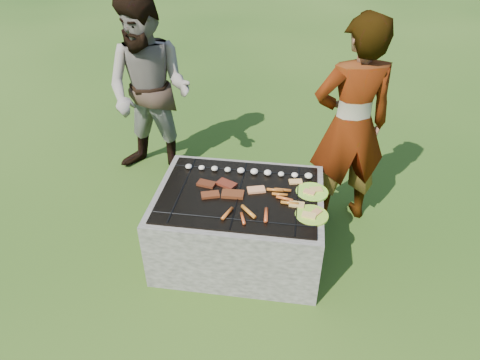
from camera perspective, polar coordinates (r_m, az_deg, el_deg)
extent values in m
plane|color=#1E4210|center=(3.71, -0.11, -9.39)|extent=(60.00, 60.00, 0.00)
cube|color=gray|center=(3.83, 0.78, -1.92)|extent=(1.30, 0.18, 0.60)
cube|color=#A1998F|center=(3.21, -1.21, -10.54)|extent=(1.30, 0.18, 0.60)
cube|color=gray|center=(3.62, -8.97, -4.95)|extent=(0.18, 0.64, 0.60)
cube|color=#A89E95|center=(3.49, 9.07, -6.64)|extent=(0.18, 0.64, 0.60)
cube|color=black|center=(3.55, -0.12, -6.59)|extent=(0.94, 0.64, 0.48)
sphere|color=#FF5914|center=(3.41, -0.12, -3.80)|extent=(0.10, 0.10, 0.10)
cube|color=black|center=(3.32, -0.13, -1.82)|extent=(1.20, 0.90, 0.01)
cylinder|color=black|center=(3.40, -7.65, -1.07)|extent=(0.01, 0.88, 0.01)
cylinder|color=black|center=(3.32, -0.13, -1.74)|extent=(0.01, 0.88, 0.01)
cylinder|color=black|center=(3.29, 7.65, -2.39)|extent=(0.01, 0.88, 0.01)
cylinder|color=black|center=(3.07, -1.01, -5.23)|extent=(1.18, 0.01, 0.01)
cylinder|color=black|center=(3.58, 0.63, 1.26)|extent=(1.18, 0.01, 0.01)
ellipsoid|color=beige|center=(3.62, -6.85, 1.81)|extent=(0.06, 0.06, 0.04)
ellipsoid|color=white|center=(3.60, -5.13, 1.65)|extent=(0.05, 0.05, 0.04)
ellipsoid|color=beige|center=(3.57, -3.40, 1.54)|extent=(0.06, 0.06, 0.04)
ellipsoid|color=beige|center=(3.56, -1.64, 1.40)|extent=(0.05, 0.05, 0.04)
ellipsoid|color=white|center=(3.54, 0.13, 1.29)|extent=(0.06, 0.06, 0.04)
ellipsoid|color=white|center=(3.53, 1.92, 1.15)|extent=(0.06, 0.06, 0.04)
ellipsoid|color=white|center=(3.52, 3.71, 1.00)|extent=(0.06, 0.06, 0.04)
ellipsoid|color=beige|center=(3.52, 5.51, 0.80)|extent=(0.05, 0.05, 0.04)
ellipsoid|color=white|center=(3.52, 7.32, 0.67)|extent=(0.05, 0.05, 0.04)
ellipsoid|color=beige|center=(3.52, 9.13, 0.56)|extent=(0.06, 0.06, 0.04)
cube|color=maroon|center=(3.41, -4.50, -0.50)|extent=(0.16, 0.11, 0.02)
cube|color=maroon|center=(3.40, -1.79, -0.52)|extent=(0.18, 0.15, 0.02)
cube|color=#99441B|center=(3.29, -3.99, -1.97)|extent=(0.16, 0.12, 0.02)
cube|color=brown|center=(3.28, -0.98, -1.89)|extent=(0.17, 0.10, 0.02)
cylinder|color=#BE781F|center=(3.34, 4.71, -1.34)|extent=(0.13, 0.03, 0.02)
cylinder|color=orange|center=(3.30, 5.33, -1.92)|extent=(0.12, 0.02, 0.02)
cylinder|color=#EB5026|center=(3.26, 5.97, -2.48)|extent=(0.13, 0.06, 0.02)
cylinder|color=#BB681E|center=(3.22, 6.63, -3.07)|extent=(0.13, 0.03, 0.02)
cylinder|color=orange|center=(3.11, 1.15, -4.24)|extent=(0.13, 0.14, 0.03)
cylinder|color=#D04B22|center=(3.08, 3.50, -4.70)|extent=(0.04, 0.15, 0.03)
cylinder|color=orange|center=(3.10, -1.71, -4.47)|extent=(0.07, 0.14, 0.03)
cylinder|color=#D54F23|center=(3.05, 0.39, -5.17)|extent=(0.06, 0.12, 0.02)
cylinder|color=#BE781F|center=(3.35, 5.73, -1.32)|extent=(0.13, 0.03, 0.02)
cube|color=#E7AB76|center=(3.34, 2.18, -1.30)|extent=(0.15, 0.12, 0.02)
cube|color=#DCC370|center=(3.22, 7.58, -3.24)|extent=(0.12, 0.07, 0.01)
cube|color=#EAC078|center=(3.46, 7.42, -0.21)|extent=(0.11, 0.08, 0.01)
cylinder|color=#D3FF3C|center=(3.38, 9.56, -1.60)|extent=(0.31, 0.31, 0.02)
cube|color=#E5AB75|center=(3.35, 9.24, -1.59)|extent=(0.10, 0.08, 0.01)
cube|color=tan|center=(3.39, 10.09, -1.25)|extent=(0.11, 0.08, 0.02)
cylinder|color=yellow|center=(3.15, 9.52, -4.67)|extent=(0.28, 0.28, 0.02)
cube|color=#F4D07D|center=(3.12, 9.18, -4.66)|extent=(0.11, 0.08, 0.02)
cube|color=tan|center=(3.16, 10.09, -4.29)|extent=(0.10, 0.10, 0.01)
imported|color=gray|center=(3.70, 14.54, 6.95)|extent=(0.77, 0.61, 1.85)
imported|color=#A39287|center=(4.36, -11.91, 11.40)|extent=(1.00, 0.84, 1.83)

